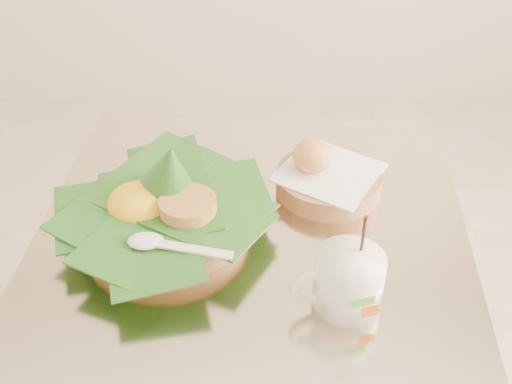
{
  "coord_description": "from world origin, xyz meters",
  "views": [
    {
      "loc": [
        0.17,
        -0.77,
        1.44
      ],
      "look_at": [
        0.16,
        0.04,
        0.82
      ],
      "focal_mm": 45.0,
      "sensor_mm": 36.0,
      "label": 1
    }
  ],
  "objects_px": {
    "cafe_table": "(253,319)",
    "bread_basket": "(326,177)",
    "rice_basket": "(164,205)",
    "coffee_mug": "(347,280)"
  },
  "relations": [
    {
      "from": "cafe_table",
      "to": "bread_basket",
      "type": "relative_size",
      "value": 3.51
    },
    {
      "from": "cafe_table",
      "to": "bread_basket",
      "type": "distance_m",
      "value": 0.3
    },
    {
      "from": "cafe_table",
      "to": "rice_basket",
      "type": "distance_m",
      "value": 0.3
    },
    {
      "from": "rice_basket",
      "to": "coffee_mug",
      "type": "xyz_separation_m",
      "value": [
        0.28,
        -0.17,
        -0.0
      ]
    },
    {
      "from": "bread_basket",
      "to": "coffee_mug",
      "type": "bearing_deg",
      "value": -88.78
    },
    {
      "from": "cafe_table",
      "to": "bread_basket",
      "type": "height_order",
      "value": "bread_basket"
    },
    {
      "from": "cafe_table",
      "to": "bread_basket",
      "type": "xyz_separation_m",
      "value": [
        0.13,
        0.11,
        0.25
      ]
    },
    {
      "from": "rice_basket",
      "to": "cafe_table",
      "type": "bearing_deg",
      "value": -1.7
    },
    {
      "from": "rice_basket",
      "to": "bread_basket",
      "type": "bearing_deg",
      "value": 20.63
    },
    {
      "from": "cafe_table",
      "to": "coffee_mug",
      "type": "bearing_deg",
      "value": -50.61
    }
  ]
}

